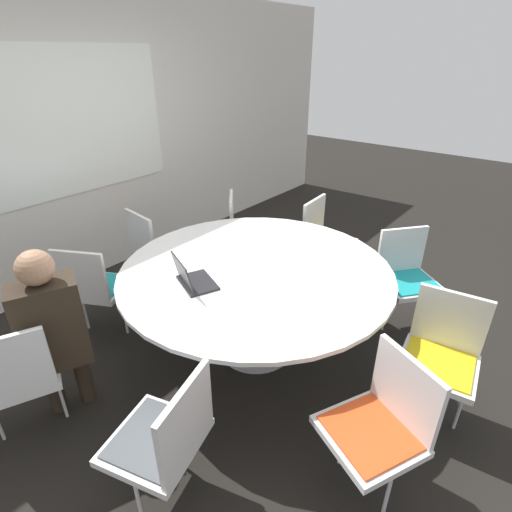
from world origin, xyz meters
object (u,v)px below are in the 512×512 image
(chair_1, at_px, (166,435))
(chair_5, at_px, (324,235))
(chair_7, at_px, (154,245))
(chair_8, at_px, (93,284))
(chair_3, at_px, (442,350))
(chair_4, at_px, (407,273))
(person_0, at_px, (52,326))
(laptop, at_px, (191,278))
(chair_2, at_px, (381,420))
(chair_6, at_px, (244,227))
(chair_0, at_px, (15,374))

(chair_1, distance_m, chair_5, 2.57)
(chair_7, xyz_separation_m, chair_8, (-0.75, -0.19, 0.00))
(chair_3, bearing_deg, chair_1, 52.34)
(chair_4, height_order, person_0, person_0)
(chair_4, bearing_deg, chair_5, -65.59)
(laptop, bearing_deg, chair_2, -158.88)
(chair_5, height_order, chair_6, same)
(chair_6, xyz_separation_m, laptop, (-1.38, -0.71, 0.29))
(chair_5, xyz_separation_m, laptop, (-1.74, 0.02, 0.29))
(chair_2, xyz_separation_m, chair_7, (0.56, 2.49, 0.00))
(chair_8, height_order, person_0, person_0)
(chair_0, relative_size, chair_1, 1.00)
(person_0, bearing_deg, chair_5, 14.29)
(chair_3, distance_m, chair_7, 2.57)
(chair_5, bearing_deg, person_0, -12.62)
(chair_5, bearing_deg, chair_7, -47.24)
(person_0, bearing_deg, chair_6, 32.31)
(chair_6, bearing_deg, person_0, -31.63)
(chair_2, bearing_deg, chair_1, 68.85)
(chair_5, xyz_separation_m, chair_6, (-0.36, 0.74, 0.00))
(chair_0, relative_size, laptop, 2.39)
(chair_7, distance_m, chair_8, 0.77)
(chair_3, xyz_separation_m, person_0, (-1.48, 1.80, 0.20))
(chair_4, height_order, laptop, laptop)
(chair_1, xyz_separation_m, chair_4, (2.27, -0.32, 0.00))
(chair_8, bearing_deg, chair_5, 35.85)
(chair_8, xyz_separation_m, person_0, (-0.56, -0.57, 0.20))
(chair_4, bearing_deg, chair_6, -47.07)
(chair_4, xyz_separation_m, person_0, (-2.29, 1.28, 0.20))
(chair_7, height_order, chair_8, same)
(chair_4, bearing_deg, laptop, 6.54)
(chair_4, bearing_deg, chair_8, -8.44)
(chair_4, bearing_deg, person_0, 9.28)
(chair_5, height_order, laptop, laptop)
(person_0, bearing_deg, chair_2, -43.88)
(chair_1, xyz_separation_m, chair_7, (1.29, 1.72, 0.00))
(chair_3, relative_size, chair_5, 1.00)
(chair_0, bearing_deg, chair_3, -23.71)
(chair_0, distance_m, chair_8, 0.99)
(chair_1, xyz_separation_m, laptop, (0.77, 0.62, 0.29))
(chair_2, relative_size, chair_7, 1.00)
(chair_8, distance_m, laptop, 0.98)
(chair_6, relative_size, person_0, 0.71)
(chair_2, distance_m, chair_3, 0.73)
(chair_6, xyz_separation_m, chair_8, (-1.60, 0.20, 0.00))
(chair_3, bearing_deg, laptop, 17.68)
(chair_7, distance_m, person_0, 1.53)
(chair_2, distance_m, laptop, 1.42)
(chair_2, height_order, laptop, laptop)
(chair_2, height_order, chair_8, same)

